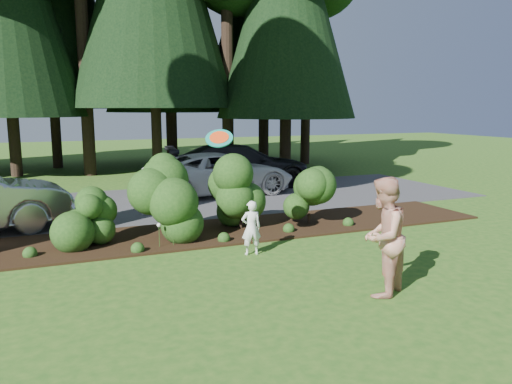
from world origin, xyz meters
TOP-DOWN VIEW (x-y plane):
  - ground at (0.00, 0.00)m, footprint 80.00×80.00m
  - mulch_bed at (0.00, 3.25)m, footprint 16.00×2.50m
  - driveway at (0.00, 7.50)m, footprint 22.00×6.00m
  - shrub_row at (0.77, 3.14)m, footprint 6.53×1.60m
  - lily_cluster at (-0.30, 2.40)m, footprint 0.69×0.09m
  - car_white_suv at (2.75, 8.30)m, footprint 5.25×2.64m
  - car_dark_suv at (3.98, 9.61)m, footprint 5.74×2.94m
  - child at (1.05, 1.27)m, footprint 0.44×0.32m
  - adult at (2.15, -1.59)m, footprint 1.17×1.11m
  - frisbee at (0.36, 1.17)m, footprint 0.59×0.46m

SIDE VIEW (x-z plane):
  - ground at x=0.00m, z-range 0.00..0.00m
  - driveway at x=0.00m, z-range 0.00..0.03m
  - mulch_bed at x=0.00m, z-range 0.00..0.05m
  - lily_cluster at x=-0.30m, z-range 0.21..0.78m
  - child at x=1.05m, z-range 0.00..1.12m
  - car_white_suv at x=2.75m, z-range 0.03..1.46m
  - shrub_row at x=0.77m, z-range 0.00..1.61m
  - car_dark_suv at x=3.98m, z-range 0.03..1.62m
  - adult at x=2.15m, z-range 0.00..1.91m
  - frisbee at x=0.36m, z-range 2.19..2.62m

